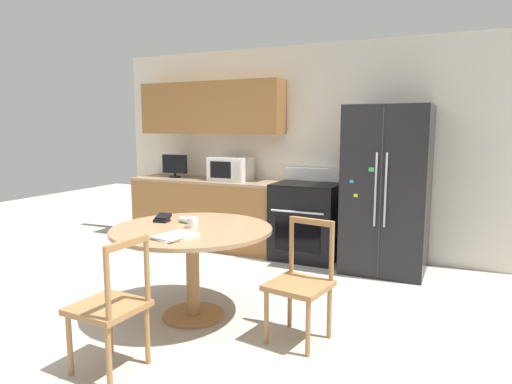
{
  "coord_description": "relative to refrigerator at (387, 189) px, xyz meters",
  "views": [
    {
      "loc": [
        1.98,
        -2.91,
        1.59
      ],
      "look_at": [
        0.08,
        1.15,
        0.95
      ],
      "focal_mm": 32.0,
      "sensor_mm": 36.0,
      "label": 1
    }
  ],
  "objects": [
    {
      "name": "dining_table",
      "position": [
        -1.24,
        -2.0,
        -0.27
      ],
      "size": [
        1.33,
        1.33,
        0.77
      ],
      "color": "#997551",
      "rests_on": "ground_plane"
    },
    {
      "name": "ground_plane",
      "position": [
        -1.19,
        -2.19,
        -0.91
      ],
      "size": [
        14.0,
        14.0,
        0.0
      ],
      "primitive_type": "plane",
      "color": "#B2ADA3"
    },
    {
      "name": "dining_chair_near",
      "position": [
        -1.25,
        -2.95,
        -0.48
      ],
      "size": [
        0.44,
        0.44,
        0.9
      ],
      "rotation": [
        0.0,
        0.0,
        1.52
      ],
      "color": "#9E7042",
      "rests_on": "ground_plane"
    },
    {
      "name": "back_wall",
      "position": [
        -1.49,
        0.4,
        0.53
      ],
      "size": [
        5.2,
        0.44,
        2.6
      ],
      "color": "silver",
      "rests_on": "ground_plane"
    },
    {
      "name": "kitchen_counter",
      "position": [
        -2.37,
        0.1,
        -0.46
      ],
      "size": [
        2.06,
        0.64,
        0.9
      ],
      "color": "#936033",
      "rests_on": "ground_plane"
    },
    {
      "name": "refrigerator",
      "position": [
        0.0,
        0.0,
        0.0
      ],
      "size": [
        0.87,
        0.8,
        1.82
      ],
      "color": "black",
      "rests_on": "ground_plane"
    },
    {
      "name": "oven_range",
      "position": [
        -0.94,
        0.07,
        -0.44
      ],
      "size": [
        0.77,
        0.68,
        1.08
      ],
      "color": "black",
      "rests_on": "ground_plane"
    },
    {
      "name": "candle_glass",
      "position": [
        -1.23,
        -2.0,
        -0.1
      ],
      "size": [
        0.09,
        0.09,
        0.08
      ],
      "color": "silver",
      "rests_on": "dining_table"
    },
    {
      "name": "dining_chair_right",
      "position": [
        -0.28,
        -2.01,
        -0.48
      ],
      "size": [
        0.48,
        0.48,
        0.9
      ],
      "rotation": [
        0.0,
        0.0,
        2.98
      ],
      "color": "#9E7042",
      "rests_on": "ground_plane"
    },
    {
      "name": "microwave",
      "position": [
        -2.01,
        0.12,
        0.14
      ],
      "size": [
        0.51,
        0.38,
        0.3
      ],
      "color": "white",
      "rests_on": "kitchen_counter"
    },
    {
      "name": "countertop_tv",
      "position": [
        -2.86,
        0.08,
        0.16
      ],
      "size": [
        0.38,
        0.16,
        0.31
      ],
      "color": "black",
      "rests_on": "kitchen_counter"
    },
    {
      "name": "folded_napkin",
      "position": [
        -1.37,
        -1.87,
        -0.11
      ],
      "size": [
        0.16,
        0.09,
        0.05
      ],
      "color": "beige",
      "rests_on": "dining_table"
    },
    {
      "name": "mail_stack",
      "position": [
        -1.16,
        -2.35,
        -0.13
      ],
      "size": [
        0.31,
        0.36,
        0.02
      ],
      "color": "white",
      "rests_on": "dining_table"
    },
    {
      "name": "wallet",
      "position": [
        -1.6,
        -1.91,
        -0.11
      ],
      "size": [
        0.14,
        0.14,
        0.07
      ],
      "color": "black",
      "rests_on": "dining_table"
    }
  ]
}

